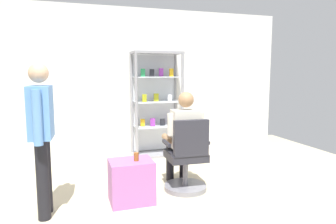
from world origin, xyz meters
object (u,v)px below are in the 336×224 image
display_cabinet_main (156,103)px  seated_shopkeeper (183,135)px  standing_customer (42,130)px  storage_crate (131,181)px  office_chair (187,162)px  tea_glass (136,157)px

display_cabinet_main → seated_shopkeeper: display_cabinet_main is taller
standing_customer → seated_shopkeeper: bearing=11.0°
storage_crate → standing_customer: bearing=-176.5°
office_chair → storage_crate: (-0.75, -0.11, -0.14)m
tea_glass → standing_customer: size_ratio=0.06×
seated_shopkeeper → storage_crate: seated_shopkeeper is taller
storage_crate → tea_glass: size_ratio=5.13×
office_chair → seated_shopkeeper: (0.01, 0.16, 0.32)m
display_cabinet_main → standing_customer: 2.73m
storage_crate → tea_glass: bearing=-30.7°
office_chair → standing_customer: standing_customer is taller
display_cabinet_main → office_chair: bearing=-93.5°
tea_glass → standing_customer: standing_customer is taller
office_chair → tea_glass: (-0.69, -0.15, 0.16)m
storage_crate → standing_customer: size_ratio=0.31×
display_cabinet_main → standing_customer: display_cabinet_main is taller
office_chair → standing_customer: size_ratio=0.59×
office_chair → standing_customer: 1.79m
display_cabinet_main → storage_crate: (-0.87, -1.97, -0.71)m
tea_glass → standing_customer: 1.08m
seated_shopkeeper → storage_crate: (-0.76, -0.28, -0.46)m
storage_crate → seated_shopkeeper: bearing=19.9°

